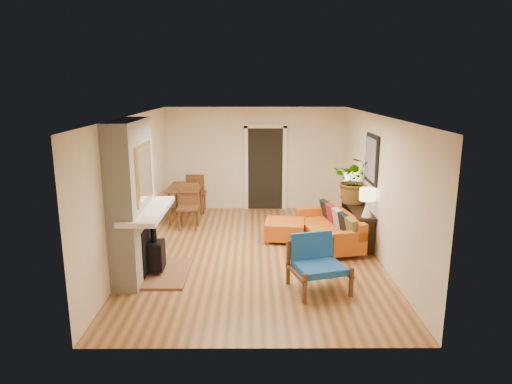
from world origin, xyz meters
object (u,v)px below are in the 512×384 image
at_px(lamp_near, 367,199).
at_px(console_table, 357,213).
at_px(sofa, 332,229).
at_px(ottoman, 285,229).
at_px(houseplant, 356,180).
at_px(blue_chair, 316,260).
at_px(lamp_far, 351,182).
at_px(dining_table, 189,193).

bearing_deg(lamp_near, console_table, 90.00).
bearing_deg(sofa, ottoman, 162.81).
relative_size(sofa, houseplant, 2.00).
height_order(blue_chair, console_table, blue_chair).
height_order(lamp_far, houseplant, houseplant).
distance_m(blue_chair, lamp_far, 3.25).
xyz_separation_m(sofa, houseplant, (0.54, 0.48, 0.90)).
bearing_deg(lamp_near, blue_chair, -127.24).
relative_size(dining_table, lamp_far, 3.44).
height_order(console_table, lamp_far, lamp_far).
height_order(dining_table, lamp_far, lamp_far).
height_order(dining_table, console_table, dining_table).
bearing_deg(lamp_far, sofa, -119.16).
bearing_deg(lamp_near, ottoman, 151.78).
distance_m(ottoman, lamp_far, 1.83).
bearing_deg(blue_chair, console_table, 63.36).
relative_size(dining_table, console_table, 1.00).
bearing_deg(houseplant, sofa, -138.17).
relative_size(sofa, ottoman, 2.29).
bearing_deg(ottoman, houseplant, 7.67).
height_order(dining_table, houseplant, houseplant).
bearing_deg(blue_chair, dining_table, 123.95).
bearing_deg(houseplant, console_table, -87.40).
distance_m(lamp_near, houseplant, 1.00).
bearing_deg(console_table, dining_table, 158.13).
xyz_separation_m(console_table, houseplant, (-0.01, 0.22, 0.65)).
distance_m(ottoman, console_table, 1.52).
distance_m(ottoman, blue_chair, 2.32).
xyz_separation_m(dining_table, lamp_far, (3.64, -0.74, 0.41)).
bearing_deg(blue_chair, sofa, 73.71).
bearing_deg(houseplant, lamp_far, 88.86).
distance_m(console_table, lamp_near, 0.91).
distance_m(console_table, houseplant, 0.69).
relative_size(blue_chair, console_table, 0.54).
distance_m(sofa, lamp_near, 1.05).
distance_m(sofa, houseplant, 1.16).
height_order(blue_chair, lamp_far, lamp_far).
relative_size(lamp_far, houseplant, 0.54).
distance_m(blue_chair, dining_table, 4.49).
height_order(console_table, houseplant, houseplant).
xyz_separation_m(console_table, lamp_near, (0.00, -0.77, 0.49)).
bearing_deg(ottoman, lamp_far, 25.38).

